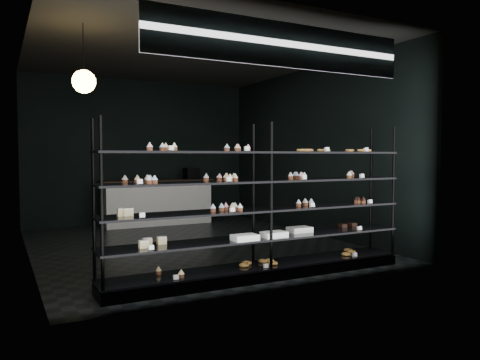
# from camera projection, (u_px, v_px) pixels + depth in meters

# --- Properties ---
(room) EXTENTS (5.01, 6.01, 3.20)m
(room) POSITION_uv_depth(u_px,v_px,m) (189.00, 150.00, 7.88)
(room) COLOR black
(room) RESTS_ON ground
(display_shelf) EXTENTS (4.00, 0.50, 1.91)m
(display_shelf) POSITION_uv_depth(u_px,v_px,m) (260.00, 227.00, 5.75)
(display_shelf) COLOR black
(display_shelf) RESTS_ON room
(signage) EXTENTS (3.30, 0.05, 0.50)m
(signage) POSITION_uv_depth(u_px,v_px,m) (284.00, 45.00, 5.23)
(signage) COLOR #0B1A39
(signage) RESTS_ON room
(pendant_lamp) EXTENTS (0.29, 0.29, 0.88)m
(pendant_lamp) POSITION_uv_depth(u_px,v_px,m) (84.00, 81.00, 5.92)
(pendant_lamp) COLOR black
(pendant_lamp) RESTS_ON room
(service_counter) EXTENTS (2.41, 0.65, 1.23)m
(service_counter) POSITION_uv_depth(u_px,v_px,m) (158.00, 202.00, 10.26)
(service_counter) COLOR white
(service_counter) RESTS_ON room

